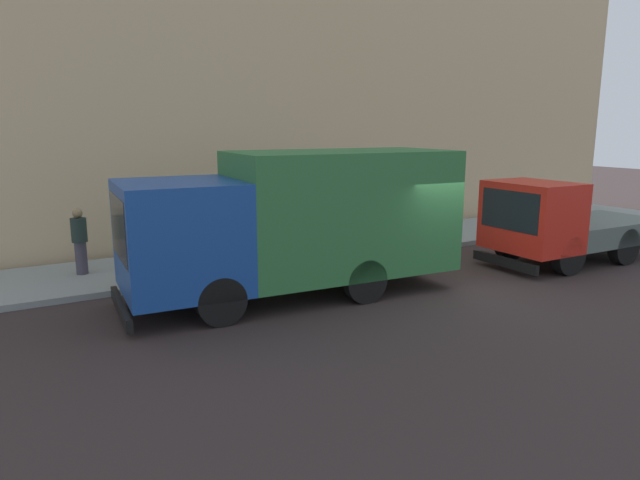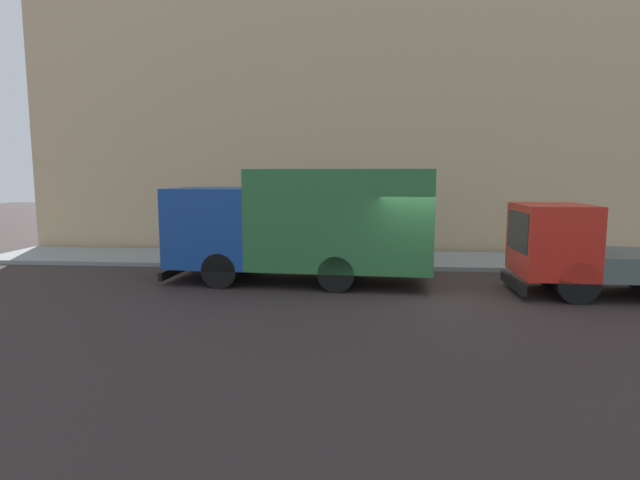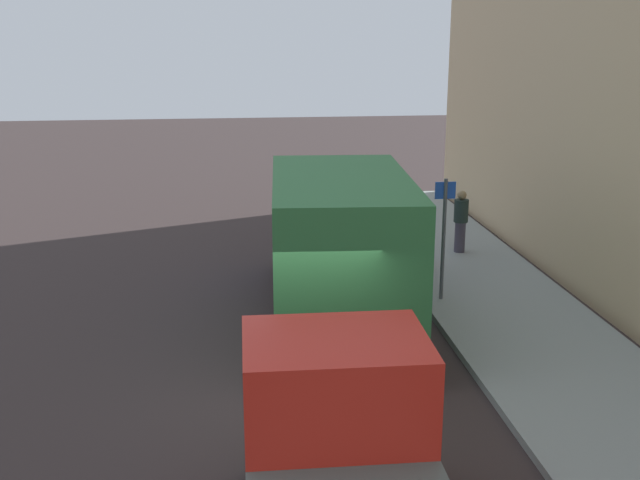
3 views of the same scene
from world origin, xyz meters
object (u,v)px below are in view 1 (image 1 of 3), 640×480
(small_flatbed_truck, at_px, (559,224))
(traffic_cone_orange, at_px, (131,269))
(street_sign_post, at_px, (233,209))
(large_utility_truck, at_px, (299,219))
(pedestrian_walking, at_px, (80,240))

(small_flatbed_truck, distance_m, traffic_cone_orange, 11.24)
(traffic_cone_orange, xyz_separation_m, street_sign_post, (-0.24, -2.52, 1.28))
(street_sign_post, bearing_deg, traffic_cone_orange, 84.47)
(large_utility_truck, height_order, pedestrian_walking, large_utility_truck)
(traffic_cone_orange, height_order, street_sign_post, street_sign_post)
(small_flatbed_truck, bearing_deg, large_utility_truck, 83.88)
(large_utility_truck, relative_size, pedestrian_walking, 4.60)
(pedestrian_walking, bearing_deg, street_sign_post, 78.23)
(small_flatbed_truck, distance_m, pedestrian_walking, 12.51)
(street_sign_post, bearing_deg, small_flatbed_truck, -112.23)
(large_utility_truck, xyz_separation_m, small_flatbed_truck, (-0.94, -7.52, -0.64))
(large_utility_truck, distance_m, pedestrian_walking, 5.62)
(small_flatbed_truck, distance_m, street_sign_post, 8.79)
(street_sign_post, bearing_deg, large_utility_truck, -165.73)
(pedestrian_walking, relative_size, street_sign_post, 0.62)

